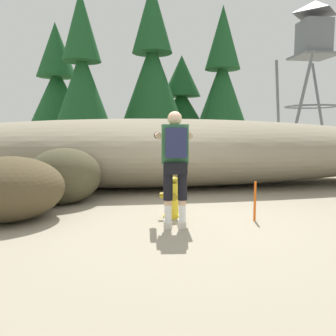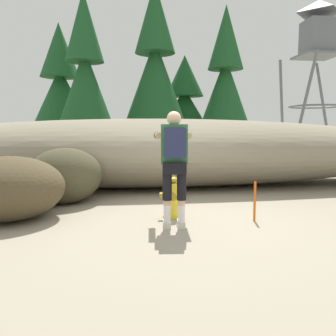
{
  "view_description": "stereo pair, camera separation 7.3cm",
  "coord_description": "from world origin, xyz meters",
  "px_view_note": "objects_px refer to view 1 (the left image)",
  "views": [
    {
      "loc": [
        -0.89,
        -5.1,
        1.37
      ],
      "look_at": [
        -0.13,
        0.5,
        0.75
      ],
      "focal_mm": 37.23,
      "sensor_mm": 36.0,
      "label": 1
    },
    {
      "loc": [
        -0.82,
        -5.11,
        1.37
      ],
      "look_at": [
        -0.13,
        0.5,
        0.75
      ],
      "focal_mm": 37.23,
      "sensor_mm": 36.0,
      "label": 2
    }
  ],
  "objects_px": {
    "boulder_mid": "(65,176)",
    "survey_stake": "(255,201)",
    "fire_hydrant": "(172,197)",
    "boulder_large": "(9,189)",
    "utility_worker": "(175,155)",
    "watchtower": "(314,42)"
  },
  "relations": [
    {
      "from": "boulder_large",
      "to": "survey_stake",
      "type": "xyz_separation_m",
      "value": [
        3.67,
        -0.49,
        -0.19
      ]
    },
    {
      "from": "fire_hydrant",
      "to": "utility_worker",
      "type": "bearing_deg",
      "value": -94.18
    },
    {
      "from": "boulder_large",
      "to": "survey_stake",
      "type": "distance_m",
      "value": 3.71
    },
    {
      "from": "fire_hydrant",
      "to": "boulder_mid",
      "type": "distance_m",
      "value": 2.26
    },
    {
      "from": "boulder_large",
      "to": "boulder_mid",
      "type": "relative_size",
      "value": 1.18
    },
    {
      "from": "boulder_mid",
      "to": "watchtower",
      "type": "height_order",
      "value": "watchtower"
    },
    {
      "from": "boulder_mid",
      "to": "survey_stake",
      "type": "bearing_deg",
      "value": -28.82
    },
    {
      "from": "boulder_large",
      "to": "boulder_mid",
      "type": "height_order",
      "value": "boulder_mid"
    },
    {
      "from": "boulder_large",
      "to": "survey_stake",
      "type": "relative_size",
      "value": 2.76
    },
    {
      "from": "fire_hydrant",
      "to": "survey_stake",
      "type": "distance_m",
      "value": 1.26
    },
    {
      "from": "boulder_mid",
      "to": "survey_stake",
      "type": "height_order",
      "value": "boulder_mid"
    },
    {
      "from": "fire_hydrant",
      "to": "utility_worker",
      "type": "relative_size",
      "value": 0.43
    },
    {
      "from": "boulder_large",
      "to": "survey_stake",
      "type": "bearing_deg",
      "value": -7.64
    },
    {
      "from": "utility_worker",
      "to": "boulder_mid",
      "type": "xyz_separation_m",
      "value": [
        -1.79,
        1.84,
        -0.51
      ]
    },
    {
      "from": "utility_worker",
      "to": "boulder_mid",
      "type": "bearing_deg",
      "value": 48.39
    },
    {
      "from": "boulder_mid",
      "to": "survey_stake",
      "type": "distance_m",
      "value": 3.48
    },
    {
      "from": "boulder_large",
      "to": "watchtower",
      "type": "height_order",
      "value": "watchtower"
    },
    {
      "from": "watchtower",
      "to": "survey_stake",
      "type": "xyz_separation_m",
      "value": [
        -8.47,
        -13.36,
        -5.85
      ]
    },
    {
      "from": "utility_worker",
      "to": "survey_stake",
      "type": "bearing_deg",
      "value": -78.35
    },
    {
      "from": "boulder_mid",
      "to": "watchtower",
      "type": "bearing_deg",
      "value": 45.45
    },
    {
      "from": "boulder_mid",
      "to": "survey_stake",
      "type": "xyz_separation_m",
      "value": [
        3.04,
        -1.67,
        -0.22
      ]
    },
    {
      "from": "boulder_mid",
      "to": "utility_worker",
      "type": "bearing_deg",
      "value": -45.75
    }
  ]
}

